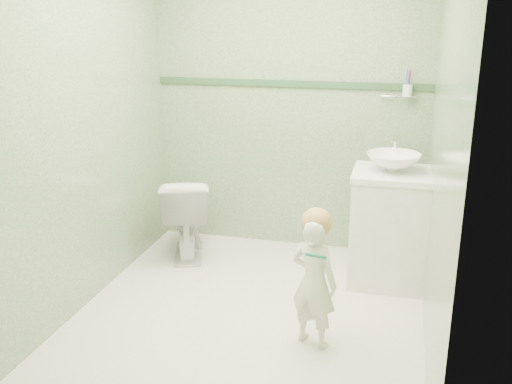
# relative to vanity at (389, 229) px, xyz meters

# --- Properties ---
(ground) EXTENTS (2.50, 2.50, 0.00)m
(ground) POSITION_rel_vanity_xyz_m (-0.84, -0.70, -0.40)
(ground) COLOR silver
(ground) RESTS_ON ground
(room_shell) EXTENTS (2.50, 2.54, 2.40)m
(room_shell) POSITION_rel_vanity_xyz_m (-0.84, -0.70, 0.80)
(room_shell) COLOR #6B8D64
(room_shell) RESTS_ON ground
(trim_stripe) EXTENTS (2.20, 0.02, 0.05)m
(trim_stripe) POSITION_rel_vanity_xyz_m (-0.84, 0.54, 0.95)
(trim_stripe) COLOR #305131
(trim_stripe) RESTS_ON room_shell
(vanity) EXTENTS (0.52, 0.50, 0.80)m
(vanity) POSITION_rel_vanity_xyz_m (0.00, 0.00, 0.00)
(vanity) COLOR silver
(vanity) RESTS_ON ground
(counter) EXTENTS (0.54, 0.52, 0.04)m
(counter) POSITION_rel_vanity_xyz_m (0.00, 0.00, 0.41)
(counter) COLOR white
(counter) RESTS_ON vanity
(basin) EXTENTS (0.37, 0.37, 0.13)m
(basin) POSITION_rel_vanity_xyz_m (0.00, 0.00, 0.49)
(basin) COLOR white
(basin) RESTS_ON counter
(faucet) EXTENTS (0.03, 0.13, 0.18)m
(faucet) POSITION_rel_vanity_xyz_m (0.00, 0.19, 0.57)
(faucet) COLOR silver
(faucet) RESTS_ON counter
(cup_holder) EXTENTS (0.26, 0.07, 0.21)m
(cup_holder) POSITION_rel_vanity_xyz_m (0.05, 0.48, 0.93)
(cup_holder) COLOR silver
(cup_holder) RESTS_ON room_shell
(toilet) EXTENTS (0.56, 0.73, 0.66)m
(toilet) POSITION_rel_vanity_xyz_m (-1.58, 0.10, -0.07)
(toilet) COLOR white
(toilet) RESTS_ON ground
(toddler) EXTENTS (0.34, 0.28, 0.79)m
(toddler) POSITION_rel_vanity_xyz_m (-0.39, -0.97, -0.01)
(toddler) COLOR beige
(toddler) RESTS_ON ground
(hair_cap) EXTENTS (0.17, 0.17, 0.17)m
(hair_cap) POSITION_rel_vanity_xyz_m (-0.39, -0.94, 0.35)
(hair_cap) COLOR tan
(hair_cap) RESTS_ON toddler
(teal_toothbrush) EXTENTS (0.11, 0.14, 0.08)m
(teal_toothbrush) POSITION_rel_vanity_xyz_m (-0.37, -1.11, 0.23)
(teal_toothbrush) COLOR #117D68
(teal_toothbrush) RESTS_ON toddler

